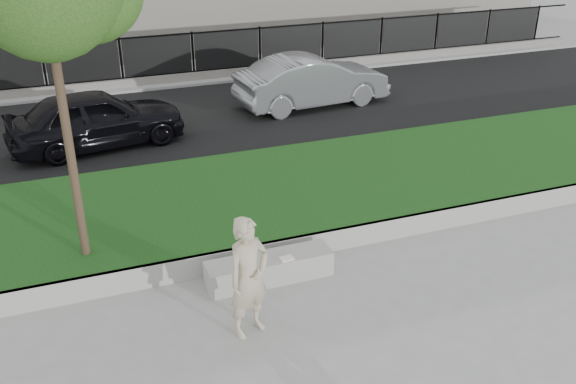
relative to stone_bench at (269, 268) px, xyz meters
name	(u,v)px	position (x,y,z in m)	size (l,w,h in m)	color
ground	(273,301)	(-0.14, -0.57, -0.21)	(90.00, 90.00, 0.00)	gray
grass_bank	(220,205)	(-0.14, 2.43, -0.01)	(34.00, 4.00, 0.40)	black
grass_kerb	(252,256)	(-0.14, 0.47, -0.01)	(34.00, 0.08, 0.40)	gray
street	(166,123)	(-0.14, 7.93, -0.19)	(34.00, 7.00, 0.04)	black
far_pavement	(139,78)	(-0.14, 12.43, -0.15)	(34.00, 3.00, 0.12)	gray
iron_fence	(143,71)	(-0.14, 11.43, 0.33)	(32.00, 0.30, 1.50)	slate
stone_bench	(269,268)	(0.00, 0.00, 0.00)	(2.03, 0.51, 0.42)	gray
man	(249,277)	(-0.68, -1.13, 0.69)	(0.66, 0.43, 1.80)	#BCAE91
book	(287,258)	(0.24, -0.15, 0.22)	(0.21, 0.15, 0.02)	white
car_dark	(96,118)	(-1.95, 6.82, 0.53)	(1.64, 4.07, 1.39)	black
car_silver	(312,81)	(4.02, 7.91, 0.54)	(1.50, 4.31, 1.42)	gray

